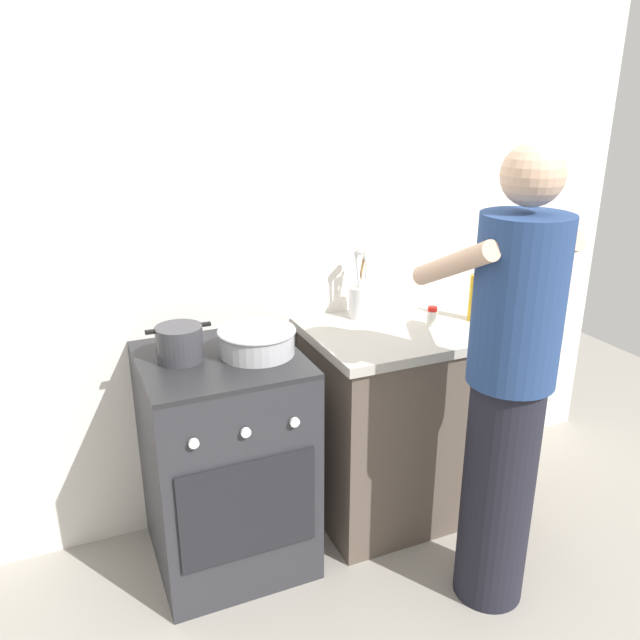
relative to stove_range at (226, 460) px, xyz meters
The scene contains 10 objects.
ground 0.59m from the stove_range, 22.87° to the right, with size 6.00×6.00×0.00m, color gray.
back_wall 1.03m from the stove_range, 32.64° to the left, with size 3.20×0.10×2.50m.
countertop 0.90m from the stove_range, ahead, with size 1.00×0.60×0.90m.
stove_range is the anchor object (origin of this frame).
pot 0.54m from the stove_range, 167.76° to the left, with size 0.24×0.17×0.13m.
mixing_bowl 0.52m from the stove_range, 10.51° to the right, with size 0.30×0.30×0.10m.
utensil_crock 0.90m from the stove_range, 15.35° to the left, with size 0.10×0.10×0.32m.
spice_bottle 1.04m from the stove_range, ahead, with size 0.04×0.04×0.08m.
oil_bottle 1.26m from the stove_range, ahead, with size 0.06×0.06×0.26m.
person 1.13m from the stove_range, 35.00° to the right, with size 0.41×0.50×1.70m.
Camera 1 is at (-0.87, -2.01, 1.83)m, focal length 35.37 mm.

